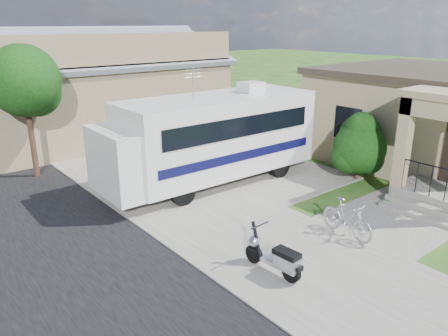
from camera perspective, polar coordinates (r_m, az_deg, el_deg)
ground at (r=11.50m, az=9.95°, el=-8.74°), size 120.00×120.00×0.00m
sidewalk_slab at (r=18.68m, az=-15.91°, el=1.66°), size 4.00×80.00×0.06m
driveway_slab at (r=15.41m, az=1.08°, el=-1.18°), size 7.00×6.00×0.05m
walk_slab at (r=13.27m, az=21.90°, el=-5.93°), size 4.00×3.00×0.05m
house at (r=18.88m, az=25.09°, el=6.27°), size 9.47×7.80×3.54m
warehouse at (r=22.23m, az=-18.17°, el=9.25°), size 12.50×8.40×5.04m
street_tree_a at (r=16.29m, az=-24.34°, el=9.97°), size 2.44×2.40×4.58m
motorhome at (r=14.44m, az=-1.68°, el=4.21°), size 7.54×2.54×3.85m
shrub at (r=15.60m, az=17.23°, el=2.86°), size 1.95×1.87×2.40m
scooter at (r=9.55m, az=6.83°, el=-11.51°), size 0.53×1.53×1.00m
bicycle at (r=11.46m, az=15.77°, el=-6.63°), size 0.60×1.63×0.96m
garden_hose at (r=14.06m, az=20.85°, el=-4.20°), size 0.34×0.34×0.16m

